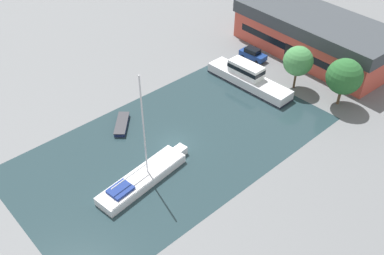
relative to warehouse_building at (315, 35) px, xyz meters
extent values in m
plane|color=slate|center=(2.15, -30.79, -3.20)|extent=(440.00, 440.00, 0.00)
cube|color=#23383D|center=(2.15, -30.79, -3.20)|extent=(21.27, 37.98, 0.01)
cube|color=#C64C3D|center=(0.00, 0.00, -1.02)|extent=(25.49, 12.09, 4.36)
cube|color=#383D42|center=(0.00, 0.00, 2.14)|extent=(26.26, 12.45, 1.96)
cube|color=black|center=(-0.32, -5.32, -1.67)|extent=(2.40, 0.20, 3.05)
cube|color=black|center=(-0.32, -5.31, -0.80)|extent=(21.13, 1.30, 1.09)
cylinder|color=brown|center=(4.20, -10.22, -1.84)|extent=(0.31, 0.31, 2.71)
sphere|color=#428447|center=(4.20, -10.22, 1.05)|extent=(4.10, 4.10, 4.10)
cylinder|color=brown|center=(10.66, -9.14, -1.95)|extent=(0.37, 0.37, 2.50)
sphere|color=#28602D|center=(10.66, -9.14, 1.07)|extent=(4.72, 4.72, 4.72)
cube|color=navy|center=(-5.13, -8.35, -2.50)|extent=(4.42, 2.00, 0.83)
cube|color=black|center=(-5.30, -8.36, -1.76)|extent=(2.34, 1.66, 0.66)
cube|color=black|center=(-4.17, -8.29, -1.79)|extent=(0.13, 1.38, 0.53)
cylinder|color=black|center=(-3.84, -7.50, -2.90)|extent=(0.61, 0.24, 0.60)
cylinder|color=black|center=(-3.74, -9.03, -2.90)|extent=(0.61, 0.24, 0.60)
cylinder|color=black|center=(-6.51, -7.67, -2.90)|extent=(0.61, 0.24, 0.60)
cylinder|color=black|center=(-6.41, -9.20, -2.90)|extent=(0.61, 0.24, 0.60)
cube|color=white|center=(4.59, -37.42, -2.71)|extent=(3.90, 11.15, 0.96)
cube|color=white|center=(3.92, -31.40, -2.71)|extent=(1.34, 1.33, 0.96)
cube|color=silver|center=(4.59, -37.42, -2.19)|extent=(3.74, 10.70, 0.08)
cylinder|color=silver|center=(4.50, -36.61, 3.84)|extent=(0.16, 0.16, 11.99)
cylinder|color=silver|center=(4.78, -39.05, -1.05)|extent=(0.67, 4.89, 0.12)
cube|color=navy|center=(4.93, -40.40, -2.00)|extent=(2.14, 2.60, 0.30)
cube|color=silver|center=(-0.49, -14.57, -2.47)|extent=(13.38, 3.29, 1.45)
cube|color=black|center=(-0.49, -14.57, -3.05)|extent=(13.52, 3.35, 0.18)
cube|color=white|center=(-1.16, -14.59, -0.84)|extent=(5.11, 2.27, 1.81)
cube|color=black|center=(-1.16, -14.59, -0.66)|extent=(5.21, 2.33, 0.58)
cube|color=#19234C|center=(-4.93, -33.39, -2.94)|extent=(4.13, 3.99, 0.50)
cube|color=#333338|center=(-4.93, -33.39, -2.65)|extent=(4.32, 4.17, 0.08)
camera|label=1|loc=(32.12, -55.44, 30.03)|focal=40.00mm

